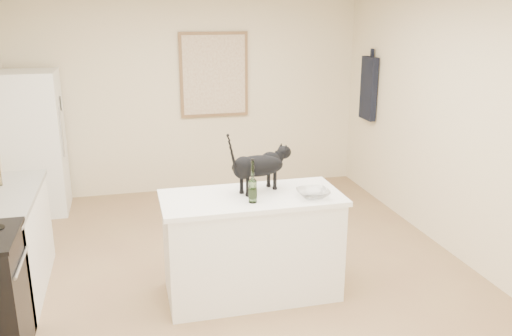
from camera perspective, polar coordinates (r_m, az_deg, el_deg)
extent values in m
plane|color=#95784F|center=(4.96, -2.15, -12.13)|extent=(5.50, 5.50, 0.00)
plane|color=beige|center=(7.14, -6.88, 7.79)|extent=(4.50, 0.00, 4.50)
plane|color=beige|center=(2.05, 14.19, -15.87)|extent=(4.50, 0.00, 4.50)
plane|color=beige|center=(5.39, 21.85, 3.83)|extent=(0.00, 5.50, 5.50)
cube|color=white|center=(4.61, -0.46, -8.47)|extent=(1.44, 0.67, 0.86)
cube|color=white|center=(4.43, -0.47, -3.20)|extent=(1.50, 0.70, 0.04)
cube|color=white|center=(5.07, -25.28, -7.72)|extent=(0.60, 1.40, 0.86)
cube|color=white|center=(6.87, -22.66, 2.43)|extent=(0.68, 0.68, 1.70)
cube|color=brown|center=(7.12, -4.49, 9.87)|extent=(0.90, 0.03, 1.10)
cube|color=beige|center=(7.11, -4.46, 9.85)|extent=(0.82, 0.00, 1.02)
cube|color=black|center=(7.08, 11.92, 8.30)|extent=(0.08, 0.34, 0.80)
cylinder|color=#305823|center=(4.22, -0.35, -1.67)|extent=(0.09, 0.09, 0.32)
imported|color=silver|center=(4.40, 6.09, -2.73)|extent=(0.27, 0.27, 0.07)
cube|color=beige|center=(6.83, -20.09, 6.49)|extent=(0.04, 0.13, 0.18)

